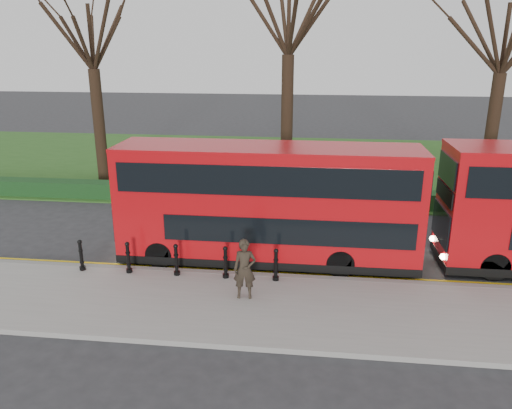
# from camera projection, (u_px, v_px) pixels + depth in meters

# --- Properties ---
(ground) EXTENTS (120.00, 120.00, 0.00)m
(ground) POSITION_uv_depth(u_px,v_px,m) (210.00, 263.00, 17.13)
(ground) COLOR #28282B
(ground) RESTS_ON ground
(pavement) EXTENTS (60.00, 4.00, 0.15)m
(pavement) POSITION_uv_depth(u_px,v_px,m) (188.00, 304.00, 14.27)
(pavement) COLOR gray
(pavement) RESTS_ON ground
(kerb) EXTENTS (60.00, 0.25, 0.16)m
(kerb) POSITION_uv_depth(u_px,v_px,m) (203.00, 273.00, 16.16)
(kerb) COLOR slate
(kerb) RESTS_ON ground
(grass_verge) EXTENTS (60.00, 18.00, 0.06)m
(grass_verge) POSITION_uv_depth(u_px,v_px,m) (259.00, 163.00, 31.30)
(grass_verge) COLOR #254F1A
(grass_verge) RESTS_ON ground
(hedge) EXTENTS (60.00, 0.90, 0.80)m
(hedge) POSITION_uv_depth(u_px,v_px,m) (239.00, 195.00, 23.43)
(hedge) COLOR black
(hedge) RESTS_ON ground
(yellow_line_outer) EXTENTS (60.00, 0.10, 0.01)m
(yellow_line_outer) POSITION_uv_depth(u_px,v_px,m) (205.00, 271.00, 16.47)
(yellow_line_outer) COLOR yellow
(yellow_line_outer) RESTS_ON ground
(yellow_line_inner) EXTENTS (60.00, 0.10, 0.01)m
(yellow_line_inner) POSITION_uv_depth(u_px,v_px,m) (207.00, 269.00, 16.66)
(yellow_line_inner) COLOR yellow
(yellow_line_inner) RESTS_ON ground
(tree_left) EXTENTS (6.90, 6.90, 10.79)m
(tree_left) POSITION_uv_depth(u_px,v_px,m) (90.00, 30.00, 25.06)
(tree_left) COLOR black
(tree_left) RESTS_ON ground
(tree_mid) EXTENTS (7.75, 7.75, 12.11)m
(tree_mid) POSITION_uv_depth(u_px,v_px,m) (289.00, 7.00, 23.65)
(tree_mid) COLOR black
(tree_mid) RESTS_ON ground
(tree_right) EXTENTS (6.81, 6.81, 10.65)m
(tree_right) POSITION_uv_depth(u_px,v_px,m) (506.00, 31.00, 22.86)
(tree_right) COLOR black
(tree_right) RESTS_ON ground
(bollard_row) EXTENTS (6.46, 0.15, 1.00)m
(bollard_row) POSITION_uv_depth(u_px,v_px,m) (176.00, 260.00, 15.74)
(bollard_row) COLOR black
(bollard_row) RESTS_ON pavement
(bus_lead) EXTENTS (10.05, 2.31, 4.00)m
(bus_lead) POSITION_uv_depth(u_px,v_px,m) (267.00, 205.00, 16.75)
(bus_lead) COLOR #A80A0F
(bus_lead) RESTS_ON ground
(pedestrian) EXTENTS (0.68, 0.48, 1.78)m
(pedestrian) POSITION_uv_depth(u_px,v_px,m) (245.00, 269.00, 14.22)
(pedestrian) COLOR #2C241B
(pedestrian) RESTS_ON pavement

